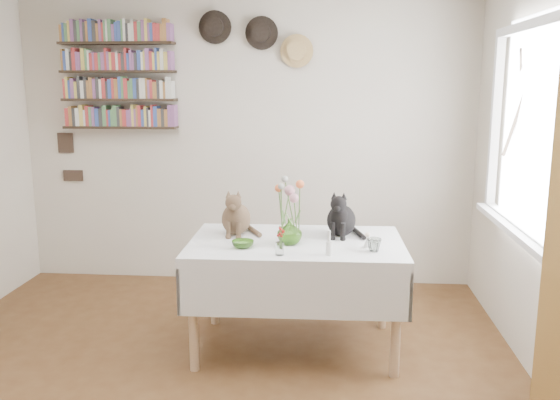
# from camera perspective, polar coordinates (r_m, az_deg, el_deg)

# --- Properties ---
(room) EXTENTS (4.08, 4.58, 2.58)m
(room) POSITION_cam_1_polar(r_m,az_deg,el_deg) (3.10, -9.09, 1.13)
(room) COLOR brown
(room) RESTS_ON ground
(window) EXTENTS (0.12, 1.52, 1.32)m
(window) POSITION_cam_1_polar(r_m,az_deg,el_deg) (3.97, 22.82, 4.72)
(window) COLOR white
(window) RESTS_ON room
(dining_table) EXTENTS (1.42, 0.93, 0.75)m
(dining_table) POSITION_cam_1_polar(r_m,az_deg,el_deg) (3.99, 1.56, -6.54)
(dining_table) COLOR white
(dining_table) RESTS_ON room
(tabby_cat) EXTENTS (0.22, 0.28, 0.33)m
(tabby_cat) POSITION_cam_1_polar(r_m,az_deg,el_deg) (4.10, -4.25, -1.01)
(tabby_cat) COLOR brown
(tabby_cat) RESTS_ON dining_table
(black_cat) EXTENTS (0.27, 0.31, 0.33)m
(black_cat) POSITION_cam_1_polar(r_m,az_deg,el_deg) (4.07, 5.93, -1.16)
(black_cat) COLOR black
(black_cat) RESTS_ON dining_table
(flower_vase) EXTENTS (0.17, 0.17, 0.17)m
(flower_vase) POSITION_cam_1_polar(r_m,az_deg,el_deg) (3.84, 0.94, -3.04)
(flower_vase) COLOR #7FC14C
(flower_vase) RESTS_ON dining_table
(green_bowl) EXTENTS (0.17, 0.17, 0.04)m
(green_bowl) POSITION_cam_1_polar(r_m,az_deg,el_deg) (3.78, -3.60, -4.25)
(green_bowl) COLOR #7FC14C
(green_bowl) RESTS_ON dining_table
(drinking_glass) EXTENTS (0.10, 0.10, 0.08)m
(drinking_glass) POSITION_cam_1_polar(r_m,az_deg,el_deg) (3.73, 9.03, -4.30)
(drinking_glass) COLOR white
(drinking_glass) RESTS_ON dining_table
(candlestick) EXTENTS (0.04, 0.04, 0.16)m
(candlestick) POSITION_cam_1_polar(r_m,az_deg,el_deg) (3.61, 4.74, -4.53)
(candlestick) COLOR white
(candlestick) RESTS_ON dining_table
(berry_jar) EXTENTS (0.05, 0.05, 0.20)m
(berry_jar) POSITION_cam_1_polar(r_m,az_deg,el_deg) (3.59, -0.04, -3.95)
(berry_jar) COLOR white
(berry_jar) RESTS_ON dining_table
(porcelain_figurine) EXTENTS (0.05, 0.05, 0.10)m
(porcelain_figurine) POSITION_cam_1_polar(r_m,az_deg,el_deg) (3.81, 8.41, -3.92)
(porcelain_figurine) COLOR white
(porcelain_figurine) RESTS_ON dining_table
(flower_bouquet) EXTENTS (0.17, 0.12, 0.39)m
(flower_bouquet) POSITION_cam_1_polar(r_m,az_deg,el_deg) (3.80, 0.92, 0.77)
(flower_bouquet) COLOR #4C7233
(flower_bouquet) RESTS_ON flower_vase
(bookshelf_unit) EXTENTS (1.00, 0.16, 0.91)m
(bookshelf_unit) POSITION_cam_1_polar(r_m,az_deg,el_deg) (5.44, -15.29, 11.43)
(bookshelf_unit) COLOR #2D2116
(bookshelf_unit) RESTS_ON room
(wall_hats) EXTENTS (0.98, 0.09, 0.48)m
(wall_hats) POSITION_cam_1_polar(r_m,az_deg,el_deg) (5.20, -2.19, 15.42)
(wall_hats) COLOR black
(wall_hats) RESTS_ON room
(wall_art_plaques) EXTENTS (0.21, 0.02, 0.44)m
(wall_art_plaques) POSITION_cam_1_polar(r_m,az_deg,el_deg) (5.74, -19.66, 3.96)
(wall_art_plaques) COLOR #38281E
(wall_art_plaques) RESTS_ON room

